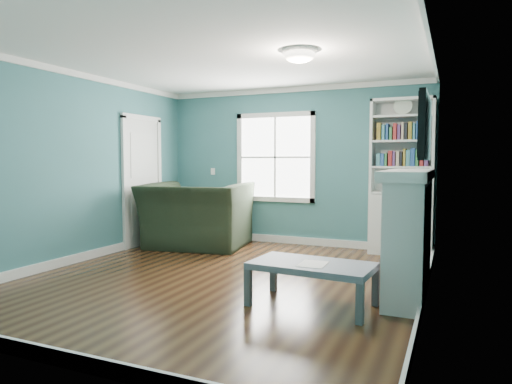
% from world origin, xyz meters
% --- Properties ---
extents(floor, '(5.00, 5.00, 0.00)m').
position_xyz_m(floor, '(0.00, 0.00, 0.00)').
color(floor, black).
rests_on(floor, ground).
extents(room_walls, '(5.00, 5.00, 5.00)m').
position_xyz_m(room_walls, '(0.00, 0.00, 1.58)').
color(room_walls, '#386F70').
rests_on(room_walls, ground).
extents(trim, '(4.50, 5.00, 2.60)m').
position_xyz_m(trim, '(0.00, 0.00, 1.24)').
color(trim, white).
rests_on(trim, ground).
extents(window, '(1.40, 0.06, 1.50)m').
position_xyz_m(window, '(-0.30, 2.49, 1.45)').
color(window, white).
rests_on(window, room_walls).
extents(bookshelf, '(0.90, 0.35, 2.31)m').
position_xyz_m(bookshelf, '(1.77, 2.30, 0.92)').
color(bookshelf, silver).
rests_on(bookshelf, ground).
extents(fireplace, '(0.44, 1.58, 1.30)m').
position_xyz_m(fireplace, '(2.08, 0.20, 0.64)').
color(fireplace, black).
rests_on(fireplace, ground).
extents(tv, '(0.06, 1.10, 0.65)m').
position_xyz_m(tv, '(2.20, 0.20, 1.72)').
color(tv, black).
rests_on(tv, fireplace).
extents(door, '(0.12, 0.98, 2.17)m').
position_xyz_m(door, '(-2.22, 1.40, 1.07)').
color(door, silver).
rests_on(door, ground).
extents(ceiling_fixture, '(0.38, 0.38, 0.15)m').
position_xyz_m(ceiling_fixture, '(0.90, 0.10, 2.55)').
color(ceiling_fixture, white).
rests_on(ceiling_fixture, room_walls).
extents(light_switch, '(0.08, 0.01, 0.12)m').
position_xyz_m(light_switch, '(-1.50, 2.48, 1.20)').
color(light_switch, white).
rests_on(light_switch, room_walls).
extents(recliner, '(1.73, 1.27, 1.38)m').
position_xyz_m(recliner, '(-1.31, 1.60, 0.69)').
color(recliner, black).
rests_on(recliner, ground).
extents(coffee_table, '(1.20, 0.71, 0.42)m').
position_xyz_m(coffee_table, '(1.25, -0.54, 0.36)').
color(coffee_table, '#464F55').
rests_on(coffee_table, ground).
extents(paper_sheet, '(0.25, 0.32, 0.00)m').
position_xyz_m(paper_sheet, '(1.28, -0.60, 0.42)').
color(paper_sheet, white).
rests_on(paper_sheet, coffee_table).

